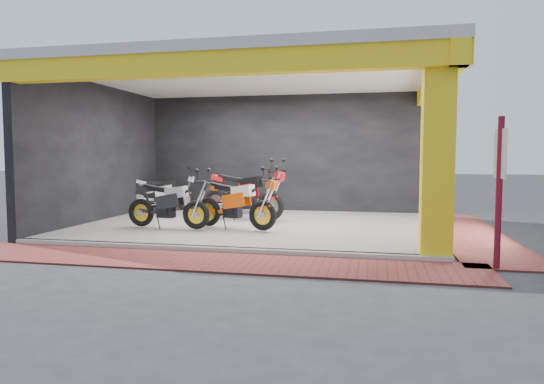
{
  "coord_description": "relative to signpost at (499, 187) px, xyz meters",
  "views": [
    {
      "loc": [
        2.77,
        -9.11,
        1.71
      ],
      "look_at": [
        0.49,
        1.52,
        0.9
      ],
      "focal_mm": 32.0,
      "sensor_mm": 36.0,
      "label": 1
    }
  ],
  "objects": [
    {
      "name": "paver_front",
      "position": [
        -4.56,
        -0.39,
        -1.24
      ],
      "size": [
        9.0,
        1.4,
        0.03
      ],
      "primitive_type": "cube",
      "color": "brown",
      "rests_on": "ground"
    },
    {
      "name": "moto_hero",
      "position": [
        -4.13,
        2.25,
        -0.49
      ],
      "size": [
        2.32,
        1.38,
        1.33
      ],
      "primitive_type": null,
      "rotation": [
        0.0,
        0.0,
        -0.28
      ],
      "color": "#ED510A",
      "rests_on": "showroom_floor"
    },
    {
      "name": "moto_row_b",
      "position": [
        -4.31,
        3.83,
        -0.41
      ],
      "size": [
        2.59,
        1.49,
        1.49
      ],
      "primitive_type": null,
      "rotation": [
        0.0,
        0.0,
        -0.26
      ],
      "color": "red",
      "rests_on": "showroom_floor"
    },
    {
      "name": "moto_row_a",
      "position": [
        -5.59,
        2.15,
        -0.51
      ],
      "size": [
        2.17,
        0.97,
        1.29
      ],
      "primitive_type": null,
      "rotation": [
        0.0,
        0.0,
        -0.09
      ],
      "color": "black",
      "rests_on": "showroom_floor"
    },
    {
      "name": "corner_column",
      "position": [
        -0.81,
        0.66,
        0.5
      ],
      "size": [
        0.5,
        0.5,
        3.5
      ],
      "primitive_type": "cube",
      "color": "yellow",
      "rests_on": "ground"
    },
    {
      "name": "back_wall",
      "position": [
        -4.56,
        6.51,
        0.5
      ],
      "size": [
        8.2,
        0.2,
        3.5
      ],
      "primitive_type": "cube",
      "color": "black",
      "rests_on": "ground"
    },
    {
      "name": "header_beam_front",
      "position": [
        -4.56,
        0.41,
        2.05
      ],
      "size": [
        8.4,
        0.3,
        0.4
      ],
      "primitive_type": "cube",
      "color": "yellow",
      "rests_on": "corner_column"
    },
    {
      "name": "floor_kerb",
      "position": [
        -4.56,
        0.39,
        -1.2
      ],
      "size": [
        8.0,
        0.2,
        0.1
      ],
      "primitive_type": "cube",
      "color": "silver",
      "rests_on": "ground"
    },
    {
      "name": "header_beam_right",
      "position": [
        -0.56,
        3.41,
        2.05
      ],
      "size": [
        0.3,
        6.4,
        0.4
      ],
      "primitive_type": "cube",
      "color": "yellow",
      "rests_on": "corner_column"
    },
    {
      "name": "moto_row_c",
      "position": [
        -4.84,
        5.36,
        -0.53
      ],
      "size": [
        2.14,
        1.13,
        1.24
      ],
      "primitive_type": null,
      "rotation": [
        0.0,
        0.0,
        0.19
      ],
      "color": "black",
      "rests_on": "showroom_floor"
    },
    {
      "name": "left_wall",
      "position": [
        -8.66,
        3.41,
        0.5
      ],
      "size": [
        0.2,
        6.2,
        3.5
      ],
      "primitive_type": "cube",
      "color": "black",
      "rests_on": "ground"
    },
    {
      "name": "showroom_ceiling",
      "position": [
        -4.56,
        3.41,
        2.35
      ],
      "size": [
        8.4,
        6.4,
        0.2
      ],
      "primitive_type": "cube",
      "color": "beige",
      "rests_on": "corner_column"
    },
    {
      "name": "paver_right",
      "position": [
        0.24,
        3.41,
        -1.24
      ],
      "size": [
        1.4,
        7.0,
        0.03
      ],
      "primitive_type": "cube",
      "color": "brown",
      "rests_on": "ground"
    },
    {
      "name": "signpost",
      "position": [
        0.0,
        0.0,
        0.0
      ],
      "size": [
        0.11,
        0.31,
        2.29
      ],
      "rotation": [
        0.0,
        0.0,
        0.29
      ],
      "color": "maroon",
      "rests_on": "ground"
    },
    {
      "name": "ground",
      "position": [
        -4.56,
        1.41,
        -1.25
      ],
      "size": [
        80.0,
        80.0,
        0.0
      ],
      "primitive_type": "plane",
      "color": "#2D2D30",
      "rests_on": "ground"
    },
    {
      "name": "showroom_floor",
      "position": [
        -4.56,
        3.41,
        -1.2
      ],
      "size": [
        8.0,
        6.0,
        0.1
      ],
      "primitive_type": "cube",
      "color": "silver",
      "rests_on": "ground"
    },
    {
      "name": "moto_row_d",
      "position": [
        -7.36,
        5.78,
        -0.54
      ],
      "size": [
        2.13,
        1.61,
        1.23
      ],
      "primitive_type": null,
      "rotation": [
        0.0,
        0.0,
        0.49
      ],
      "color": "#9C9EA3",
      "rests_on": "showroom_floor"
    }
  ]
}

